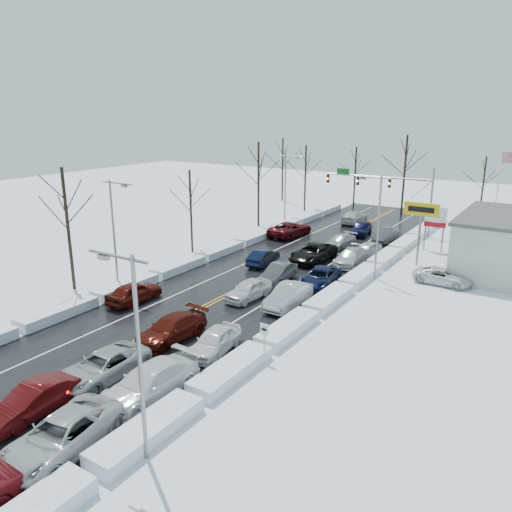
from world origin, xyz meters
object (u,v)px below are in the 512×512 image
Objects in this scene: tires_plus_sign at (421,214)px; flagpole at (499,189)px; traffic_signal_mast at (389,186)px; oncoming_car_0 at (263,264)px.

flagpole is at bearing 71.56° from tires_plus_sign.
flagpole reaches higher than tires_plus_sign.
traffic_signal_mast is at bearing -170.27° from flagpole.
tires_plus_sign is 15.48m from oncoming_car_0.
traffic_signal_mast is 13.92m from tires_plus_sign.
tires_plus_sign is at bearing -108.44° from flagpole.
flagpole is 28.31m from oncoming_car_0.
traffic_signal_mast reaches higher than oncoming_car_0.
tires_plus_sign reaches higher than oncoming_car_0.
oncoming_car_0 is (-17.10, -21.77, -5.93)m from flagpole.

